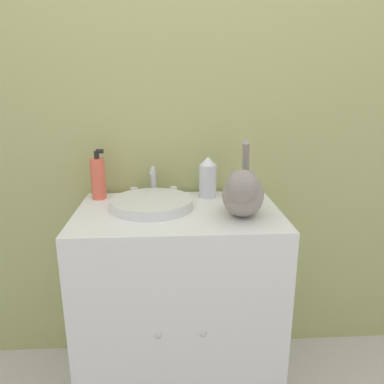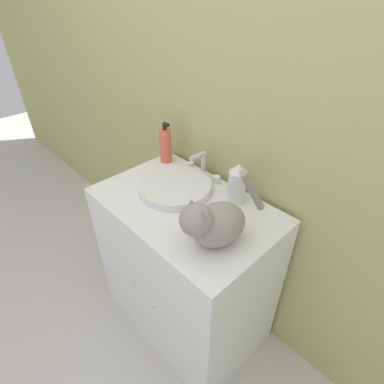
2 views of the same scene
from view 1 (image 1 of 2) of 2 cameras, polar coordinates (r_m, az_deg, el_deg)
wall_back at (r=1.67m, az=-2.54°, el=14.61°), size 6.00×0.05×2.50m
vanity_cabinet at (r=1.63m, az=-1.97°, el=-16.64°), size 0.79×0.52×0.82m
sink_basin at (r=1.48m, az=-6.11°, el=-1.73°), size 0.32×0.32×0.04m
faucet at (r=1.63m, az=-5.90°, el=1.34°), size 0.20×0.10×0.13m
cat at (r=1.37m, az=7.77°, el=0.02°), size 0.20×0.35×0.27m
soap_bottle at (r=1.62m, az=-14.10°, el=2.10°), size 0.06×0.06×0.21m
spray_bottle at (r=1.60m, az=2.41°, el=2.20°), size 0.08×0.08×0.18m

